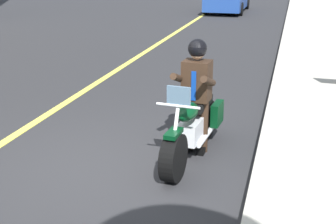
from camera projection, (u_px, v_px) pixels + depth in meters
name	position (u px, v px, depth m)	size (l,w,h in m)	color
ground_plane	(106.00, 172.00, 6.36)	(80.00, 80.00, 0.00)	#28282B
motorcycle_main	(192.00, 127.00, 6.73)	(2.22, 0.69, 1.26)	black
rider_main	(196.00, 86.00, 6.70)	(0.65, 0.58, 1.74)	black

